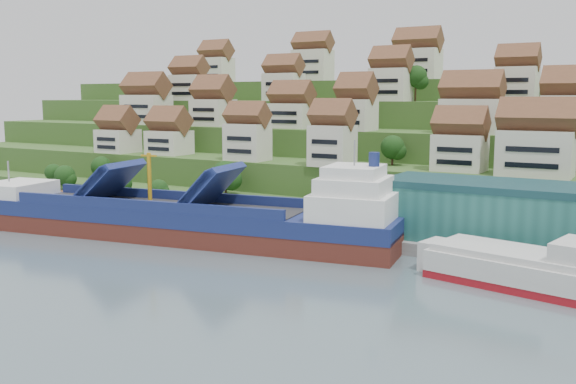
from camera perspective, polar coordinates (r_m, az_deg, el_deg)
The scene contains 11 objects.
ground at distance 114.44m, azimuth -4.31°, elevation -4.79°, with size 300.00×300.00×0.00m, color slate.
quay at distance 117.75m, azimuth 7.96°, elevation -3.93°, with size 180.00×14.00×2.20m, color gray.
pebble_beach at distance 161.71m, azimuth -18.96°, elevation -1.14°, with size 45.00×20.00×1.00m, color gray.
hillside at distance 205.71m, azimuth 12.33°, elevation 3.94°, with size 260.00×128.00×31.00m.
hillside_village at distance 165.97m, azimuth 6.76°, elevation 7.78°, with size 154.98×63.28×29.71m.
hillside_trees at distance 151.58m, azimuth 1.90°, elevation 4.33°, with size 139.24×61.71×31.47m.
warehouse at distance 110.72m, azimuth 23.93°, elevation -2.15°, with size 60.00×15.00×10.00m, color #266861.
flagpole at distance 112.86m, azimuth 6.16°, elevation -1.44°, with size 1.28×0.16×8.00m.
beach_huts at distance 162.19m, azimuth -19.78°, elevation -0.58°, with size 14.40×3.70×2.20m.
cargo_ship at distance 120.16m, azimuth -9.39°, elevation -2.51°, with size 86.56×26.81×19.07m.
second_ship at distance 95.02m, azimuth 21.19°, elevation -6.60°, with size 29.50×15.57×8.13m.
Camera 1 is at (63.60, -91.46, 26.22)m, focal length 40.00 mm.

